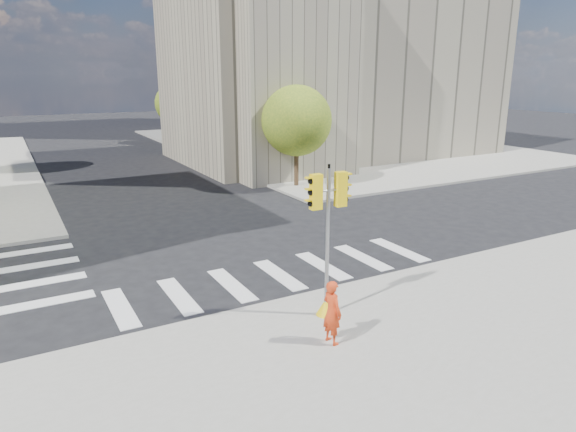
% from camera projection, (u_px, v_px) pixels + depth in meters
% --- Properties ---
extents(ground, '(160.00, 160.00, 0.00)m').
position_uv_depth(ground, '(257.00, 257.00, 19.60)').
color(ground, black).
rests_on(ground, ground).
extents(sidewalk_near, '(30.00, 14.00, 0.15)m').
position_uv_depth(sidewalk_near, '(494.00, 419.00, 10.32)').
color(sidewalk_near, gray).
rests_on(sidewalk_near, ground).
extents(sidewalk_far_right, '(28.00, 40.00, 0.15)m').
position_uv_depth(sidewalk_far_right, '(325.00, 143.00, 50.83)').
color(sidewalk_far_right, gray).
rests_on(sidewalk_far_right, ground).
extents(civic_building, '(26.00, 16.00, 19.39)m').
position_uv_depth(civic_building, '(327.00, 67.00, 41.04)').
color(civic_building, gray).
rests_on(civic_building, ground).
extents(office_tower, '(20.00, 18.00, 30.00)m').
position_uv_depth(office_tower, '(268.00, 2.00, 61.23)').
color(office_tower, '#9EA0A3').
rests_on(office_tower, ground).
extents(tree_re_near, '(4.20, 4.20, 6.16)m').
position_uv_depth(tree_re_near, '(297.00, 121.00, 30.44)').
color(tree_re_near, '#382616').
rests_on(tree_re_near, ground).
extents(tree_re_mid, '(4.60, 4.60, 6.66)m').
position_uv_depth(tree_re_mid, '(221.00, 105.00, 40.47)').
color(tree_re_mid, '#382616').
rests_on(tree_re_mid, ground).
extents(tree_re_far, '(4.00, 4.00, 5.88)m').
position_uv_depth(tree_re_far, '(175.00, 104.00, 50.70)').
color(tree_re_far, '#382616').
rests_on(tree_re_far, ground).
extents(lamp_near, '(0.35, 0.18, 8.11)m').
position_uv_depth(lamp_near, '(273.00, 108.00, 33.90)').
color(lamp_near, black).
rests_on(lamp_near, sidewalk_far_right).
extents(lamp_far, '(0.35, 0.18, 8.11)m').
position_uv_depth(lamp_far, '(201.00, 99.00, 45.69)').
color(lamp_far, black).
rests_on(lamp_far, sidewalk_far_right).
extents(traffic_signal, '(1.07, 0.56, 4.33)m').
position_uv_depth(traffic_signal, '(327.00, 254.00, 14.13)').
color(traffic_signal, yellow).
rests_on(traffic_signal, sidewalk_near).
extents(photographer, '(0.47, 0.66, 1.68)m').
position_uv_depth(photographer, '(332.00, 312.00, 12.88)').
color(photographer, red).
rests_on(photographer, sidewalk_near).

